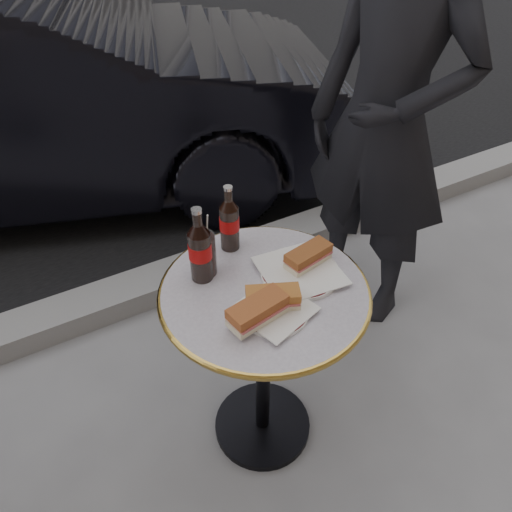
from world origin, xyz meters
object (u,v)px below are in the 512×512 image
plate_right (300,273)px  parked_car (14,92)px  plate_left (274,311)px  cola_bottle_right (229,218)px  pedestrian (386,126)px  cola_bottle_left (200,245)px  cola_glass (205,254)px  bistro_table (263,367)px

plate_right → parked_car: 2.22m
plate_left → cola_bottle_right: 0.33m
plate_right → cola_bottle_right: size_ratio=1.06×
plate_left → plate_right: (0.15, 0.10, 0.00)m
cola_bottle_right → pedestrian: bearing=13.7°
cola_bottle_left → pedestrian: 0.95m
cola_bottle_left → pedestrian: bearing=16.9°
plate_right → cola_glass: 0.29m
cola_glass → cola_bottle_right: bearing=31.7°
bistro_table → cola_glass: cola_glass is taller
parked_car → pedestrian: pedestrian is taller
plate_right → cola_bottle_right: (-0.12, 0.22, 0.11)m
plate_left → cola_bottle_left: size_ratio=0.79×
plate_left → pedestrian: 0.95m
cola_bottle_left → parked_car: 2.05m
plate_right → pedestrian: 0.78m
cola_glass → parked_car: parked_car is taller
plate_left → cola_bottle_right: (0.03, 0.32, 0.11)m
cola_bottle_left → cola_glass: cola_bottle_left is taller
cola_glass → pedestrian: 0.93m
cola_bottle_left → cola_bottle_right: 0.16m
plate_left → plate_right: size_ratio=0.81×
parked_car → plate_left: bearing=-152.5°
cola_bottle_left → pedestrian: pedestrian is taller
parked_car → bistro_table: bearing=-151.5°
pedestrian → plate_left: bearing=-78.3°
bistro_table → plate_left: (-0.02, -0.09, 0.37)m
plate_left → cola_glass: 0.27m
parked_car → cola_bottle_left: bearing=-154.6°
bistro_table → plate_left: plate_left is taller
pedestrian → cola_glass: bearing=-94.3°
cola_bottle_left → cola_glass: bearing=37.2°
plate_right → pedestrian: bearing=32.2°
bistro_table → cola_bottle_left: cola_bottle_left is taller
bistro_table → pedestrian: 1.02m
cola_bottle_left → cola_bottle_right: size_ratio=1.09×
cola_bottle_left → parked_car: bearing=96.9°
plate_left → plate_right: 0.18m
cola_bottle_right → cola_glass: (-0.12, -0.07, -0.04)m
plate_right → parked_car: size_ratio=0.06×
bistro_table → parked_car: 2.21m
parked_car → pedestrian: size_ratio=2.19×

